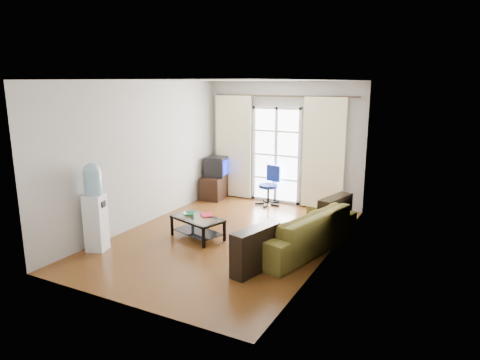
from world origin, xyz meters
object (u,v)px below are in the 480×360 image
task_chair (269,193)px  water_cooler (95,205)px  sofa (300,229)px  crt_tv (216,166)px  coffee_table (198,225)px  tv_stand (214,187)px

task_chair → water_cooler: water_cooler is taller
task_chair → water_cooler: size_ratio=0.60×
sofa → crt_tv: 3.56m
coffee_table → task_chair: task_chair is taller
tv_stand → crt_tv: crt_tv is taller
crt_tv → water_cooler: 3.69m
coffee_table → water_cooler: (-1.15, -1.21, 0.51)m
tv_stand → water_cooler: bearing=-97.6°
sofa → water_cooler: water_cooler is taller
coffee_table → water_cooler: 1.75m
sofa → tv_stand: sofa is taller
sofa → tv_stand: bearing=-111.7°
coffee_table → task_chair: (0.24, 2.51, 0.01)m
crt_tv → coffee_table: bearing=-76.2°
tv_stand → crt_tv: 0.50m
coffee_table → tv_stand: tv_stand is taller
water_cooler → tv_stand: bearing=71.0°
coffee_table → crt_tv: (-1.10, 2.47, 0.51)m
crt_tv → task_chair: bearing=-8.5°
task_chair → water_cooler: 4.01m
task_chair → sofa: bearing=-43.4°
sofa → coffee_table: size_ratio=2.31×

